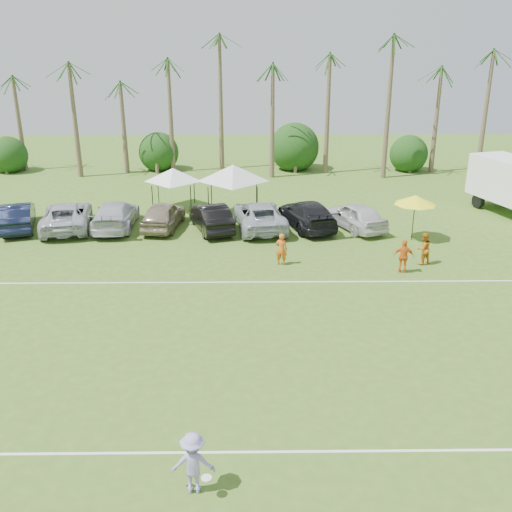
{
  "coord_description": "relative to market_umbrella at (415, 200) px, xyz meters",
  "views": [
    {
      "loc": [
        1.96,
        -10.94,
        10.74
      ],
      "look_at": [
        2.26,
        13.29,
        1.6
      ],
      "focal_mm": 40.0,
      "sensor_mm": 36.0,
      "label": 1
    }
  ],
  "objects": [
    {
      "name": "ground",
      "position": [
        -11.34,
        -20.09,
        -2.38
      ],
      "size": [
        120.0,
        120.0,
        0.0
      ],
      "primitive_type": "plane",
      "color": "#40621D",
      "rests_on": "ground"
    },
    {
      "name": "field_lines",
      "position": [
        -11.34,
        -12.09,
        -2.37
      ],
      "size": [
        80.0,
        12.1,
        0.01
      ],
      "color": "white",
      "rests_on": "ground"
    },
    {
      "name": "palm_tree_1",
      "position": [
        -28.34,
        17.91,
        5.98
      ],
      "size": [
        2.4,
        2.4,
        9.9
      ],
      "color": "brown",
      "rests_on": "ground"
    },
    {
      "name": "palm_tree_2",
      "position": [
        -23.34,
        17.91,
        6.84
      ],
      "size": [
        2.4,
        2.4,
        10.9
      ],
      "color": "brown",
      "rests_on": "ground"
    },
    {
      "name": "palm_tree_3",
      "position": [
        -19.34,
        17.91,
        7.69
      ],
      "size": [
        2.4,
        2.4,
        11.9
      ],
      "color": "brown",
      "rests_on": "ground"
    },
    {
      "name": "palm_tree_4",
      "position": [
        -15.34,
        17.91,
        5.11
      ],
      "size": [
        2.4,
        2.4,
        8.9
      ],
      "color": "brown",
      "rests_on": "ground"
    },
    {
      "name": "palm_tree_5",
      "position": [
        -11.34,
        17.91,
        5.98
      ],
      "size": [
        2.4,
        2.4,
        9.9
      ],
      "color": "brown",
      "rests_on": "ground"
    },
    {
      "name": "palm_tree_6",
      "position": [
        -7.34,
        17.91,
        6.84
      ],
      "size": [
        2.4,
        2.4,
        10.9
      ],
      "color": "brown",
      "rests_on": "ground"
    },
    {
      "name": "palm_tree_7",
      "position": [
        -3.34,
        17.91,
        7.69
      ],
      "size": [
        2.4,
        2.4,
        11.9
      ],
      "color": "brown",
      "rests_on": "ground"
    },
    {
      "name": "palm_tree_8",
      "position": [
        1.66,
        17.91,
        5.11
      ],
      "size": [
        2.4,
        2.4,
        8.9
      ],
      "color": "brown",
      "rests_on": "ground"
    },
    {
      "name": "palm_tree_9",
      "position": [
        6.66,
        17.91,
        5.98
      ],
      "size": [
        2.4,
        2.4,
        9.9
      ],
      "color": "brown",
      "rests_on": "ground"
    },
    {
      "name": "palm_tree_10",
      "position": [
        11.66,
        17.91,
        6.84
      ],
      "size": [
        2.4,
        2.4,
        10.9
      ],
      "color": "brown",
      "rests_on": "ground"
    },
    {
      "name": "bush_tree_0",
      "position": [
        -30.34,
        18.91,
        -0.58
      ],
      "size": [
        4.0,
        4.0,
        4.0
      ],
      "color": "brown",
      "rests_on": "ground"
    },
    {
      "name": "bush_tree_1",
      "position": [
        -17.34,
        18.91,
        -0.58
      ],
      "size": [
        4.0,
        4.0,
        4.0
      ],
      "color": "brown",
      "rests_on": "ground"
    },
    {
      "name": "bush_tree_2",
      "position": [
        -5.34,
        18.91,
        -0.58
      ],
      "size": [
        4.0,
        4.0,
        4.0
      ],
      "color": "brown",
      "rests_on": "ground"
    },
    {
      "name": "bush_tree_3",
      "position": [
        4.66,
        18.91,
        -0.58
      ],
      "size": [
        4.0,
        4.0,
        4.0
      ],
      "color": "brown",
      "rests_on": "ground"
    },
    {
      "name": "sideline_player_a",
      "position": [
        -7.75,
        -3.8,
        -1.54
      ],
      "size": [
        0.69,
        0.53,
        1.67
      ],
      "primitive_type": "imported",
      "rotation": [
        0.0,
        0.0,
        2.9
      ],
      "color": "#D86018",
      "rests_on": "ground"
    },
    {
      "name": "sideline_player_b",
      "position": [
        -0.49,
        -3.83,
        -1.53
      ],
      "size": [
        1.0,
        0.9,
        1.68
      ],
      "primitive_type": "imported",
      "rotation": [
        0.0,
        0.0,
        3.53
      ],
      "color": "orange",
      "rests_on": "ground"
    },
    {
      "name": "sideline_player_c",
      "position": [
        -1.78,
        -4.95,
        -1.52
      ],
      "size": [
        1.07,
        0.63,
        1.7
      ],
      "primitive_type": "imported",
      "rotation": [
        0.0,
        0.0,
        2.91
      ],
      "color": "orange",
      "rests_on": "ground"
    },
    {
      "name": "canopy_tent_left",
      "position": [
        -14.52,
        7.02,
        0.36
      ],
      "size": [
        3.95,
        3.95,
        3.2
      ],
      "color": "black",
      "rests_on": "ground"
    },
    {
      "name": "canopy_tent_right",
      "position": [
        -10.41,
        5.47,
        0.91
      ],
      "size": [
        4.74,
        4.74,
        3.84
      ],
      "color": "black",
      "rests_on": "ground"
    },
    {
      "name": "market_umbrella",
      "position": [
        0.0,
        0.0,
        0.0
      ],
      "size": [
        2.38,
        2.38,
        2.65
      ],
      "color": "black",
      "rests_on": "ground"
    },
    {
      "name": "frisbee_player",
      "position": [
        -10.81,
        -19.51,
        -1.52
      ],
      "size": [
        1.11,
        0.72,
        1.71
      ],
      "rotation": [
        0.0,
        0.0,
        3.13
      ],
      "color": "#9C90CD",
      "rests_on": "ground"
    },
    {
      "name": "parked_car_1",
      "position": [
        -23.41,
        2.29,
        -1.55
      ],
      "size": [
        3.12,
        5.29,
        1.65
      ],
      "primitive_type": "imported",
      "rotation": [
        0.0,
        0.0,
        3.44
      ],
      "color": "black",
      "rests_on": "ground"
    },
    {
      "name": "parked_car_2",
      "position": [
        -20.48,
        2.34,
        -1.55
      ],
      "size": [
        3.82,
        6.34,
        1.65
      ],
      "primitive_type": "imported",
      "rotation": [
        0.0,
        0.0,
        3.34
      ],
      "color": "#B6B7C0",
      "rests_on": "ground"
    },
    {
      "name": "parked_car_3",
      "position": [
        -17.55,
        2.48,
        -1.55
      ],
      "size": [
        2.52,
        5.76,
        1.65
      ],
      "primitive_type": "imported",
      "rotation": [
        0.0,
        0.0,
        3.18
      ],
      "color": "silver",
      "rests_on": "ground"
    },
    {
      "name": "parked_car_4",
      "position": [
        -14.62,
        2.4,
        -1.55
      ],
      "size": [
        2.48,
        5.02,
        1.65
      ],
      "primitive_type": "imported",
      "rotation": [
        0.0,
        0.0,
        3.03
      ],
      "color": "gray",
      "rests_on": "ground"
    },
    {
      "name": "parked_car_5",
      "position": [
        -11.69,
        1.99,
        -1.55
      ],
      "size": [
        3.16,
        5.29,
        1.65
      ],
      "primitive_type": "imported",
      "rotation": [
        0.0,
        0.0,
        3.45
      ],
      "color": "black",
      "rests_on": "ground"
    },
    {
      "name": "parked_car_6",
      "position": [
        -8.76,
        2.25,
        -1.55
      ],
      "size": [
        3.54,
        6.25,
        1.65
      ],
      "primitive_type": "imported",
      "rotation": [
        0.0,
        0.0,
        3.28
      ],
      "color": "#ABB2B9",
      "rests_on": "ground"
    },
    {
      "name": "parked_car_7",
      "position": [
        -5.83,
        2.46,
        -1.55
      ],
      "size": [
        3.72,
        6.08,
        1.65
      ],
      "primitive_type": "imported",
      "rotation": [
        0.0,
        0.0,
        3.41
      ],
      "color": "black",
      "rests_on": "ground"
    },
    {
      "name": "parked_car_8",
      "position": [
        -2.9,
        2.12,
        -1.55
      ],
      "size": [
        3.65,
        5.21,
        1.65
      ],
      "primitive_type": "imported",
      "rotation": [
        0.0,
        0.0,
        3.54
      ],
      "color": "silver",
      "rests_on": "ground"
    }
  ]
}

